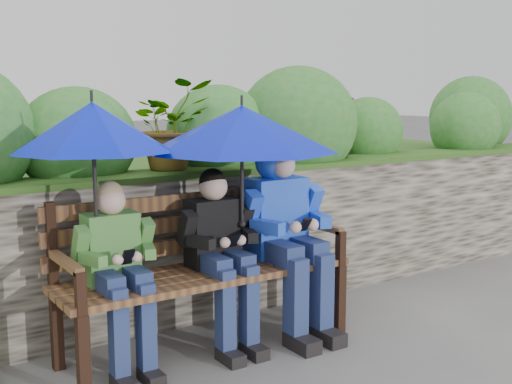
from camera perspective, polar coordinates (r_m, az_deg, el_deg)
ground at (r=4.11m, az=0.79°, el=-13.40°), size 60.00×60.00×0.00m
garden_backdrop at (r=5.22m, az=-9.76°, el=-1.13°), size 8.02×2.84×1.81m
park_bench at (r=3.94m, az=-4.93°, el=-6.03°), size 1.82×0.53×0.96m
boy_left at (r=3.63m, az=-12.19°, el=-6.35°), size 0.44×0.51×1.07m
boy_middle at (r=3.89m, az=-3.20°, el=-4.92°), size 0.46×0.54×1.10m
boy_right at (r=4.13m, az=2.56°, el=-2.60°), size 0.57×0.69×1.25m
umbrella_left at (r=3.51m, az=-14.31°, el=5.62°), size 0.87×0.87×0.85m
umbrella_right at (r=3.86m, az=-1.27°, el=5.64°), size 1.17×1.17×0.81m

